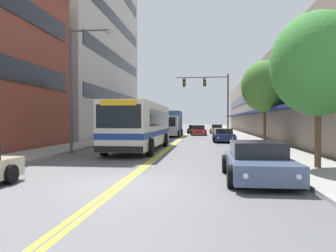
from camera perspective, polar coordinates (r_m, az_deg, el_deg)
ground_plane at (r=47.03m, az=3.30°, el=-1.41°), size 240.00×240.00×0.00m
sidewalk_left at (r=47.92m, az=-5.06°, el=-1.29°), size 2.95×106.00×0.13m
sidewalk_right at (r=47.17m, az=11.79°, el=-1.35°), size 2.95×106.00×0.13m
centre_line at (r=47.03m, az=3.30°, el=-1.41°), size 0.34×106.00×0.01m
office_tower_left at (r=46.35m, az=-16.41°, el=16.81°), size 12.08×25.73×29.27m
storefront_row_right at (r=48.06m, az=18.61°, el=3.73°), size 9.10×68.00×8.64m
city_bus at (r=21.91m, az=-4.77°, el=0.33°), size 2.89×11.24×3.04m
car_charcoal_parked_left_near at (r=42.07m, az=-2.97°, el=-0.93°), size 2.09×4.56×1.20m
car_slate_blue_parked_right_foreground at (r=11.30m, az=15.36°, el=-6.06°), size 2.18×4.64×1.26m
car_navy_parked_right_mid at (r=30.42m, az=9.70°, el=-1.66°), size 2.00×4.64×1.21m
car_beige_parked_right_far at (r=49.96m, az=8.48°, el=-0.57°), size 2.02×4.25×1.35m
car_black_moving_lead at (r=50.07m, az=4.56°, el=-0.60°), size 2.00×4.32×1.26m
car_red_moving_second at (r=43.81m, az=5.39°, el=-0.79°), size 2.04×4.14×1.33m
box_truck at (r=40.44m, az=0.41°, el=0.47°), size 2.71×7.81×3.14m
traffic_signal_mast at (r=38.21m, az=7.51°, el=5.79°), size 6.02×0.38×7.30m
street_lamp_left_near at (r=20.17m, az=-15.42°, el=8.09°), size 2.73×0.28×7.38m
street_tree_right_near at (r=14.25m, az=24.73°, el=9.79°), size 3.70×3.70×6.09m
street_tree_right_mid at (r=27.33m, az=16.49°, el=6.66°), size 3.72×3.72×6.62m
fire_hydrant at (r=16.84m, az=18.06°, el=-4.05°), size 0.28×0.20×0.76m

